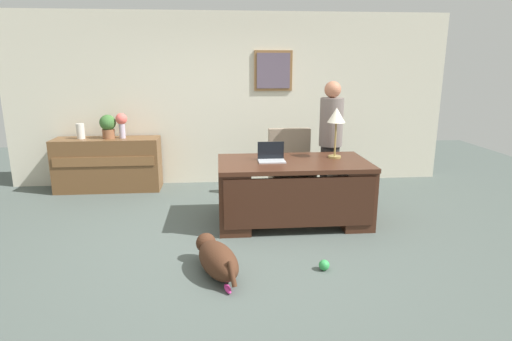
{
  "coord_description": "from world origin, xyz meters",
  "views": [
    {
      "loc": [
        -0.2,
        -4.27,
        1.91
      ],
      "look_at": [
        0.21,
        0.3,
        0.75
      ],
      "focal_mm": 29.63,
      "sensor_mm": 36.0,
      "label": 1
    }
  ],
  "objects_px": {
    "armchair": "(291,168)",
    "laptop": "(271,156)",
    "credenza": "(108,164)",
    "dog_toy_ball": "(324,265)",
    "desk": "(293,190)",
    "vase_with_flowers": "(122,122)",
    "dog_lying": "(217,258)",
    "vase_empty": "(81,131)",
    "person_standing": "(330,141)",
    "dog_toy_bone": "(228,289)",
    "desk_lamp": "(336,118)",
    "potted_plant": "(108,125)"
  },
  "relations": [
    {
      "from": "credenza",
      "to": "dog_toy_ball",
      "type": "height_order",
      "value": "credenza"
    },
    {
      "from": "person_standing",
      "to": "desk_lamp",
      "type": "distance_m",
      "value": 0.73
    },
    {
      "from": "desk_lamp",
      "to": "dog_toy_ball",
      "type": "height_order",
      "value": "desk_lamp"
    },
    {
      "from": "dog_lying",
      "to": "person_standing",
      "type": "bearing_deg",
      "value": 51.99
    },
    {
      "from": "vase_empty",
      "to": "dog_toy_bone",
      "type": "relative_size",
      "value": 1.43
    },
    {
      "from": "desk",
      "to": "desk_lamp",
      "type": "distance_m",
      "value": 1.02
    },
    {
      "from": "person_standing",
      "to": "vase_empty",
      "type": "height_order",
      "value": "person_standing"
    },
    {
      "from": "desk",
      "to": "person_standing",
      "type": "xyz_separation_m",
      "value": [
        0.65,
        0.78,
        0.45
      ]
    },
    {
      "from": "potted_plant",
      "to": "credenza",
      "type": "bearing_deg",
      "value": -178.33
    },
    {
      "from": "desk",
      "to": "dog_lying",
      "type": "bearing_deg",
      "value": -126.78
    },
    {
      "from": "laptop",
      "to": "vase_empty",
      "type": "bearing_deg",
      "value": 149.57
    },
    {
      "from": "desk_lamp",
      "to": "potted_plant",
      "type": "distance_m",
      "value": 3.44
    },
    {
      "from": "dog_lying",
      "to": "vase_empty",
      "type": "relative_size",
      "value": 3.49
    },
    {
      "from": "person_standing",
      "to": "dog_toy_bone",
      "type": "xyz_separation_m",
      "value": [
        -1.49,
        -2.36,
        -0.85
      ]
    },
    {
      "from": "dog_lying",
      "to": "vase_with_flowers",
      "type": "bearing_deg",
      "value": 116.1
    },
    {
      "from": "dog_toy_ball",
      "to": "desk",
      "type": "bearing_deg",
      "value": 93.75
    },
    {
      "from": "dog_lying",
      "to": "vase_with_flowers",
      "type": "distance_m",
      "value": 3.35
    },
    {
      "from": "dog_toy_ball",
      "to": "laptop",
      "type": "bearing_deg",
      "value": 104.68
    },
    {
      "from": "person_standing",
      "to": "vase_with_flowers",
      "type": "height_order",
      "value": "person_standing"
    },
    {
      "from": "desk",
      "to": "laptop",
      "type": "bearing_deg",
      "value": 167.57
    },
    {
      "from": "armchair",
      "to": "dog_lying",
      "type": "relative_size",
      "value": 1.26
    },
    {
      "from": "person_standing",
      "to": "laptop",
      "type": "relative_size",
      "value": 5.28
    },
    {
      "from": "armchair",
      "to": "vase_empty",
      "type": "xyz_separation_m",
      "value": [
        -3.09,
        0.74,
        0.46
      ]
    },
    {
      "from": "desk",
      "to": "person_standing",
      "type": "bearing_deg",
      "value": 50.11
    },
    {
      "from": "dog_lying",
      "to": "desk_lamp",
      "type": "xyz_separation_m",
      "value": [
        1.48,
        1.42,
        1.11
      ]
    },
    {
      "from": "desk_lamp",
      "to": "vase_empty",
      "type": "xyz_separation_m",
      "value": [
        -3.51,
        1.47,
        -0.34
      ]
    },
    {
      "from": "vase_with_flowers",
      "to": "desk",
      "type": "bearing_deg",
      "value": -34.97
    },
    {
      "from": "vase_with_flowers",
      "to": "dog_toy_bone",
      "type": "distance_m",
      "value": 3.71
    },
    {
      "from": "credenza",
      "to": "armchair",
      "type": "xyz_separation_m",
      "value": [
        2.73,
        -0.74,
        0.06
      ]
    },
    {
      "from": "credenza",
      "to": "dog_toy_ball",
      "type": "distance_m",
      "value": 3.98
    },
    {
      "from": "credenza",
      "to": "vase_empty",
      "type": "bearing_deg",
      "value": 179.79
    },
    {
      "from": "dog_lying",
      "to": "vase_with_flowers",
      "type": "xyz_separation_m",
      "value": [
        -1.42,
        2.89,
        0.9
      ]
    },
    {
      "from": "desk",
      "to": "armchair",
      "type": "height_order",
      "value": "armchair"
    },
    {
      "from": "armchair",
      "to": "laptop",
      "type": "relative_size",
      "value": 3.16
    },
    {
      "from": "desk_lamp",
      "to": "dog_toy_bone",
      "type": "distance_m",
      "value": 2.56
    },
    {
      "from": "vase_empty",
      "to": "potted_plant",
      "type": "xyz_separation_m",
      "value": [
        0.41,
        0.0,
        0.08
      ]
    },
    {
      "from": "credenza",
      "to": "desk_lamp",
      "type": "distance_m",
      "value": 3.58
    },
    {
      "from": "vase_empty",
      "to": "dog_toy_ball",
      "type": "relative_size",
      "value": 2.24
    },
    {
      "from": "potted_plant",
      "to": "desk_lamp",
      "type": "bearing_deg",
      "value": -25.37
    },
    {
      "from": "armchair",
      "to": "dog_toy_bone",
      "type": "height_order",
      "value": "armchair"
    },
    {
      "from": "person_standing",
      "to": "laptop",
      "type": "height_order",
      "value": "person_standing"
    },
    {
      "from": "desk_lamp",
      "to": "dog_toy_bone",
      "type": "xyz_separation_m",
      "value": [
        -1.39,
        -1.75,
        -1.24
      ]
    },
    {
      "from": "desk",
      "to": "desk_lamp",
      "type": "bearing_deg",
      "value": 17.61
    },
    {
      "from": "desk",
      "to": "vase_with_flowers",
      "type": "relative_size",
      "value": 4.77
    },
    {
      "from": "armchair",
      "to": "desk_lamp",
      "type": "height_order",
      "value": "desk_lamp"
    },
    {
      "from": "credenza",
      "to": "armchair",
      "type": "relative_size",
      "value": 1.56
    },
    {
      "from": "desk_lamp",
      "to": "vase_with_flowers",
      "type": "distance_m",
      "value": 3.26
    },
    {
      "from": "dog_lying",
      "to": "vase_empty",
      "type": "bearing_deg",
      "value": 125.07
    },
    {
      "from": "dog_lying",
      "to": "vase_with_flowers",
      "type": "height_order",
      "value": "vase_with_flowers"
    },
    {
      "from": "potted_plant",
      "to": "dog_toy_ball",
      "type": "xyz_separation_m",
      "value": [
        2.64,
        -2.92,
        -0.96
      ]
    }
  ]
}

